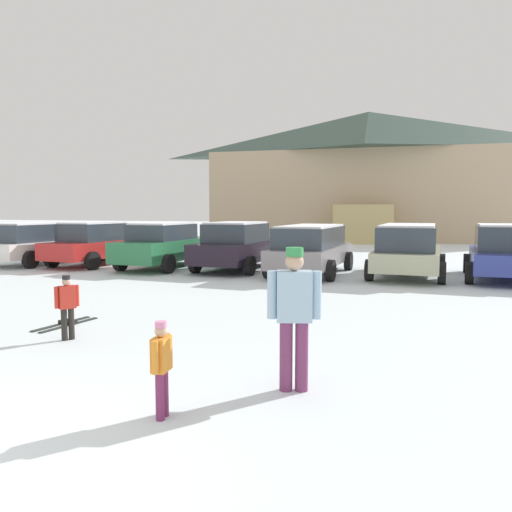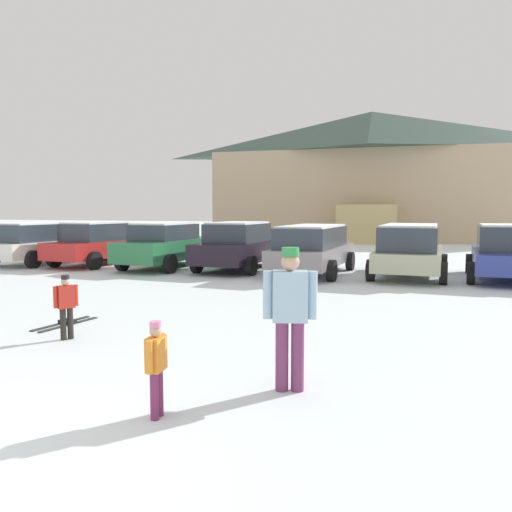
{
  "view_description": "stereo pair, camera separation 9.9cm",
  "coord_description": "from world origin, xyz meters",
  "px_view_note": "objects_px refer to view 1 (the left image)",
  "views": [
    {
      "loc": [
        3.73,
        -2.45,
        2.09
      ],
      "look_at": [
        0.54,
        8.04,
        1.07
      ],
      "focal_mm": 35.0,
      "sensor_mm": 36.0,
      "label": 1
    },
    {
      "loc": [
        3.82,
        -2.42,
        2.09
      ],
      "look_at": [
        0.54,
        8.04,
        1.07
      ],
      "focal_mm": 35.0,
      "sensor_mm": 36.0,
      "label": 2
    }
  ],
  "objects_px": {
    "parked_red_sedan": "(96,243)",
    "parked_green_coupe": "(165,245)",
    "skier_child_in_orange_jacket": "(162,364)",
    "pair_of_skis": "(66,324)",
    "ski_lodge": "(367,175)",
    "parked_black_sedan": "(238,245)",
    "skier_adult_in_blue_parka": "(294,311)",
    "parked_white_suv": "(37,241)",
    "parked_grey_wagon": "(311,247)",
    "parked_blue_hatchback": "(506,252)",
    "skier_child_in_red_jacket": "(67,304)",
    "parked_beige_suv": "(408,248)"
  },
  "relations": [
    {
      "from": "parked_red_sedan",
      "to": "pair_of_skis",
      "type": "relative_size",
      "value": 3.33
    },
    {
      "from": "parked_red_sedan",
      "to": "parked_beige_suv",
      "type": "xyz_separation_m",
      "value": [
        11.3,
        -0.03,
        0.06
      ]
    },
    {
      "from": "parked_green_coupe",
      "to": "skier_child_in_red_jacket",
      "type": "xyz_separation_m",
      "value": [
        3.14,
        -9.51,
        -0.24
      ]
    },
    {
      "from": "parked_blue_hatchback",
      "to": "skier_adult_in_blue_parka",
      "type": "height_order",
      "value": "same"
    },
    {
      "from": "parked_red_sedan",
      "to": "parked_green_coupe",
      "type": "xyz_separation_m",
      "value": [
        2.93,
        -0.03,
        0.01
      ]
    },
    {
      "from": "ski_lodge",
      "to": "skier_child_in_orange_jacket",
      "type": "height_order",
      "value": "ski_lodge"
    },
    {
      "from": "parked_blue_hatchback",
      "to": "ski_lodge",
      "type": "bearing_deg",
      "value": 105.93
    },
    {
      "from": "parked_beige_suv",
      "to": "parked_blue_hatchback",
      "type": "bearing_deg",
      "value": 1.69
    },
    {
      "from": "parked_black_sedan",
      "to": "parked_green_coupe",
      "type": "bearing_deg",
      "value": -174.36
    },
    {
      "from": "ski_lodge",
      "to": "skier_child_in_red_jacket",
      "type": "relative_size",
      "value": 20.75
    },
    {
      "from": "parked_red_sedan",
      "to": "parked_black_sedan",
      "type": "xyz_separation_m",
      "value": [
        5.61,
        0.23,
        0.02
      ]
    },
    {
      "from": "parked_red_sedan",
      "to": "skier_adult_in_blue_parka",
      "type": "distance_m",
      "value": 14.68
    },
    {
      "from": "skier_child_in_red_jacket",
      "to": "pair_of_skis",
      "type": "bearing_deg",
      "value": 129.25
    },
    {
      "from": "parked_blue_hatchback",
      "to": "skier_child_in_red_jacket",
      "type": "xyz_separation_m",
      "value": [
        -8.02,
        -9.6,
        -0.24
      ]
    },
    {
      "from": "ski_lodge",
      "to": "parked_red_sedan",
      "type": "distance_m",
      "value": 21.78
    },
    {
      "from": "parked_green_coupe",
      "to": "ski_lodge",
      "type": "bearing_deg",
      "value": 74.33
    },
    {
      "from": "parked_white_suv",
      "to": "parked_red_sedan",
      "type": "distance_m",
      "value": 2.47
    },
    {
      "from": "parked_white_suv",
      "to": "parked_green_coupe",
      "type": "height_order",
      "value": "parked_green_coupe"
    },
    {
      "from": "skier_child_in_red_jacket",
      "to": "parked_red_sedan",
      "type": "bearing_deg",
      "value": 122.45
    },
    {
      "from": "parked_white_suv",
      "to": "parked_grey_wagon",
      "type": "distance_m",
      "value": 10.73
    },
    {
      "from": "parked_grey_wagon",
      "to": "parked_blue_hatchback",
      "type": "bearing_deg",
      "value": 2.97
    },
    {
      "from": "parked_beige_suv",
      "to": "parked_green_coupe",
      "type": "bearing_deg",
      "value": -179.96
    },
    {
      "from": "parked_grey_wagon",
      "to": "parked_beige_suv",
      "type": "distance_m",
      "value": 3.03
    },
    {
      "from": "parked_black_sedan",
      "to": "parked_grey_wagon",
      "type": "relative_size",
      "value": 0.99
    },
    {
      "from": "skier_child_in_red_jacket",
      "to": "ski_lodge",
      "type": "bearing_deg",
      "value": 85.31
    },
    {
      "from": "parked_beige_suv",
      "to": "skier_child_in_red_jacket",
      "type": "height_order",
      "value": "parked_beige_suv"
    },
    {
      "from": "parked_beige_suv",
      "to": "parked_white_suv",
      "type": "bearing_deg",
      "value": -179.0
    },
    {
      "from": "parked_red_sedan",
      "to": "parked_blue_hatchback",
      "type": "xyz_separation_m",
      "value": [
        14.08,
        0.06,
        0.01
      ]
    },
    {
      "from": "parked_black_sedan",
      "to": "skier_child_in_red_jacket",
      "type": "height_order",
      "value": "parked_black_sedan"
    },
    {
      "from": "parked_green_coupe",
      "to": "parked_black_sedan",
      "type": "bearing_deg",
      "value": 5.64
    },
    {
      "from": "parked_red_sedan",
      "to": "pair_of_skis",
      "type": "bearing_deg",
      "value": -58.31
    },
    {
      "from": "ski_lodge",
      "to": "parked_blue_hatchback",
      "type": "distance_m",
      "value": 20.78
    },
    {
      "from": "parked_green_coupe",
      "to": "skier_child_in_red_jacket",
      "type": "height_order",
      "value": "parked_green_coupe"
    },
    {
      "from": "pair_of_skis",
      "to": "parked_black_sedan",
      "type": "bearing_deg",
      "value": 88.32
    },
    {
      "from": "skier_adult_in_blue_parka",
      "to": "pair_of_skis",
      "type": "height_order",
      "value": "skier_adult_in_blue_parka"
    },
    {
      "from": "parked_grey_wagon",
      "to": "skier_child_in_orange_jacket",
      "type": "distance_m",
      "value": 11.61
    },
    {
      "from": "skier_child_in_orange_jacket",
      "to": "pair_of_skis",
      "type": "xyz_separation_m",
      "value": [
        -3.6,
        3.17,
        -0.54
      ]
    },
    {
      "from": "parked_white_suv",
      "to": "skier_child_in_red_jacket",
      "type": "height_order",
      "value": "parked_white_suv"
    },
    {
      "from": "parked_white_suv",
      "to": "parked_black_sedan",
      "type": "xyz_separation_m",
      "value": [
        8.06,
        0.5,
        -0.03
      ]
    },
    {
      "from": "ski_lodge",
      "to": "parked_green_coupe",
      "type": "xyz_separation_m",
      "value": [
        -5.54,
        -19.76,
        -3.66
      ]
    },
    {
      "from": "parked_blue_hatchback",
      "to": "skier_child_in_red_jacket",
      "type": "distance_m",
      "value": 12.51
    },
    {
      "from": "parked_beige_suv",
      "to": "skier_adult_in_blue_parka",
      "type": "height_order",
      "value": "skier_adult_in_blue_parka"
    },
    {
      "from": "parked_green_coupe",
      "to": "skier_child_in_orange_jacket",
      "type": "xyz_separation_m",
      "value": [
        6.02,
        -11.8,
        -0.27
      ]
    },
    {
      "from": "parked_grey_wagon",
      "to": "skier_adult_in_blue_parka",
      "type": "distance_m",
      "value": 10.6
    },
    {
      "from": "parked_red_sedan",
      "to": "parked_green_coupe",
      "type": "distance_m",
      "value": 2.93
    },
    {
      "from": "parked_white_suv",
      "to": "parked_beige_suv",
      "type": "xyz_separation_m",
      "value": [
        13.75,
        0.24,
        0.02
      ]
    },
    {
      "from": "parked_beige_suv",
      "to": "skier_adult_in_blue_parka",
      "type": "relative_size",
      "value": 2.73
    },
    {
      "from": "parked_beige_suv",
      "to": "skier_adult_in_blue_parka",
      "type": "distance_m",
      "value": 10.75
    },
    {
      "from": "parked_black_sedan",
      "to": "skier_adult_in_blue_parka",
      "type": "bearing_deg",
      "value": -67.9
    },
    {
      "from": "parked_black_sedan",
      "to": "parked_blue_hatchback",
      "type": "xyz_separation_m",
      "value": [
        8.48,
        -0.18,
        -0.01
      ]
    }
  ]
}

